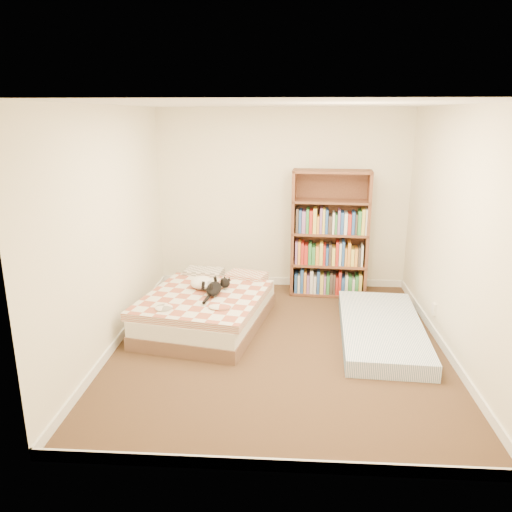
# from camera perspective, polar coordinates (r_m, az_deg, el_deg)

# --- Properties ---
(room) EXTENTS (3.51, 4.01, 2.51)m
(room) POSITION_cam_1_polar(r_m,az_deg,el_deg) (5.09, 2.79, 2.11)
(room) COLOR #40251B
(room) RESTS_ON ground
(bed) EXTENTS (1.55, 1.96, 0.47)m
(bed) POSITION_cam_1_polar(r_m,az_deg,el_deg) (5.94, -5.49, -5.87)
(bed) COLOR brown
(bed) RESTS_ON room
(bookshelf) EXTENTS (1.05, 0.41, 1.71)m
(bookshelf) POSITION_cam_1_polar(r_m,az_deg,el_deg) (6.87, 8.33, 0.56)
(bookshelf) COLOR #512A1B
(bookshelf) RESTS_ON room
(floor_mattress) EXTENTS (1.00, 2.00, 0.18)m
(floor_mattress) POSITION_cam_1_polar(r_m,az_deg,el_deg) (5.81, 14.12, -8.14)
(floor_mattress) COLOR #6988AF
(floor_mattress) RESTS_ON room
(black_cat) EXTENTS (0.34, 0.64, 0.14)m
(black_cat) POSITION_cam_1_polar(r_m,az_deg,el_deg) (5.77, -4.76, -3.63)
(black_cat) COLOR black
(black_cat) RESTS_ON bed
(white_dog) EXTENTS (0.33, 0.35, 0.14)m
(white_dog) POSITION_cam_1_polar(r_m,az_deg,el_deg) (5.93, -6.18, -3.05)
(white_dog) COLOR silver
(white_dog) RESTS_ON bed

